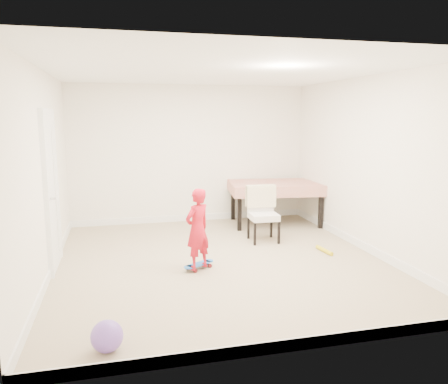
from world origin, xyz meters
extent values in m
plane|color=tan|center=(0.00, 0.00, 0.00)|extent=(5.00, 5.00, 0.00)
cube|color=white|center=(0.00, 0.00, 2.58)|extent=(4.50, 5.00, 0.04)
cube|color=white|center=(0.00, 2.48, 1.30)|extent=(4.50, 0.04, 2.60)
cube|color=white|center=(0.00, -2.48, 1.30)|extent=(4.50, 0.04, 2.60)
cube|color=white|center=(-2.23, 0.00, 1.30)|extent=(0.04, 5.00, 2.60)
cube|color=white|center=(2.23, 0.00, 1.30)|extent=(0.04, 5.00, 2.60)
cube|color=white|center=(-2.22, 0.30, 1.02)|extent=(0.11, 0.94, 2.11)
cube|color=white|center=(0.00, 2.49, 0.06)|extent=(4.50, 0.02, 0.12)
cube|color=white|center=(0.00, -2.49, 0.06)|extent=(4.50, 0.02, 0.12)
cube|color=white|center=(-2.24, 0.00, 0.06)|extent=(0.02, 5.00, 0.12)
cube|color=white|center=(2.24, 0.00, 0.06)|extent=(0.02, 5.00, 0.12)
imported|color=red|center=(-0.38, -0.32, 0.53)|extent=(0.47, 0.43, 1.07)
sphere|color=#7850C1|center=(-1.51, -2.11, 0.14)|extent=(0.28, 0.28, 0.28)
cylinder|color=gold|center=(1.61, 0.02, 0.03)|extent=(0.10, 0.40, 0.06)
camera|label=1|loc=(-1.35, -5.75, 2.01)|focal=35.00mm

